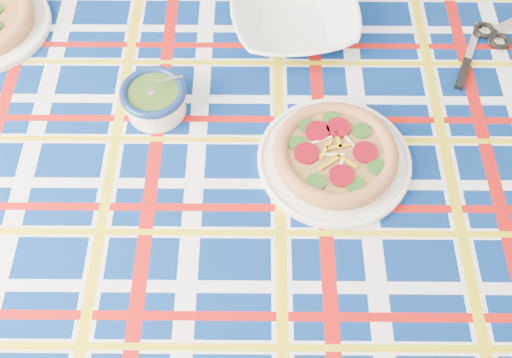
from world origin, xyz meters
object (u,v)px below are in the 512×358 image
object	(u,v)px
dining_table	(239,182)
serving_bowl	(294,19)
pesto_bowl	(154,98)
main_focaccia_plate	(335,154)

from	to	relation	value
dining_table	serving_bowl	xyz separation A→B (m)	(0.22, 0.33, 0.12)
dining_table	pesto_bowl	xyz separation A→B (m)	(-0.14, 0.17, 0.12)
main_focaccia_plate	pesto_bowl	xyz separation A→B (m)	(-0.33, 0.22, 0.01)
main_focaccia_plate	serving_bowl	size ratio (longest dim) A/B	1.09
dining_table	main_focaccia_plate	distance (m)	0.23
dining_table	serving_bowl	world-z (taller)	serving_bowl
main_focaccia_plate	serving_bowl	bearing A→B (deg)	85.72
serving_bowl	pesto_bowl	bearing A→B (deg)	-156.37
dining_table	pesto_bowl	distance (m)	0.25
pesto_bowl	serving_bowl	size ratio (longest dim) A/B	0.47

